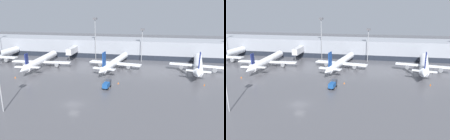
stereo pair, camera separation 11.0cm
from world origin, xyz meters
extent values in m
plane|color=#4C4C51|center=(0.00, 0.00, 0.00)|extent=(320.00, 320.00, 0.00)
cube|color=gray|center=(0.00, 62.00, 4.50)|extent=(160.00, 16.00, 9.00)
cube|color=#1E232D|center=(0.00, 53.95, 1.20)|extent=(156.80, 0.10, 2.40)
cube|color=#BCBCC1|center=(-18.04, 48.90, 4.60)|extent=(2.60, 10.20, 2.80)
cylinder|color=#3F4247|center=(-18.04, 44.40, 1.60)|extent=(0.44, 0.44, 3.20)
cylinder|color=silver|center=(5.10, 37.74, 2.75)|extent=(7.41, 27.92, 2.73)
cone|color=silver|center=(7.71, 52.95, 2.75)|extent=(3.07, 3.40, 2.59)
cone|color=silver|center=(2.39, 22.00, 2.75)|extent=(3.12, 4.45, 2.46)
cube|color=silver|center=(4.98, 37.06, 2.21)|extent=(22.23, 6.70, 0.44)
cube|color=silver|center=(2.93, 25.11, 3.03)|extent=(8.54, 3.08, 0.35)
cube|color=navy|center=(2.93, 25.11, 6.38)|extent=(0.81, 2.73, 5.61)
cylinder|color=slate|center=(-1.10, 38.10, 1.38)|extent=(2.04, 3.52, 1.50)
cylinder|color=slate|center=(11.06, 36.01, 1.38)|extent=(2.04, 3.52, 1.50)
cylinder|color=#2D2D33|center=(6.63, 46.67, 0.76)|extent=(0.20, 0.20, 1.53)
cylinder|color=#2D2D33|center=(1.39, 36.97, 0.76)|extent=(0.20, 0.20, 1.53)
cylinder|color=#2D2D33|center=(8.34, 35.77, 0.76)|extent=(0.20, 0.20, 1.53)
cylinder|color=white|center=(-26.66, 34.73, 2.76)|extent=(4.71, 27.83, 3.07)
cone|color=white|center=(-27.58, 50.24, 2.76)|extent=(3.11, 3.55, 2.92)
cone|color=white|center=(-25.70, 18.61, 2.76)|extent=(3.03, 4.76, 2.77)
cube|color=white|center=(-26.62, 34.04, 2.15)|extent=(25.60, 3.80, 0.44)
cube|color=white|center=(-25.90, 22.02, 3.07)|extent=(9.75, 1.85, 0.35)
cube|color=navy|center=(-25.90, 22.02, 5.97)|extent=(0.48, 2.08, 4.58)
cylinder|color=slate|center=(-33.75, 33.62, 1.22)|extent=(1.84, 2.61, 1.69)
cylinder|color=slate|center=(-19.49, 34.46, 1.22)|extent=(1.84, 2.61, 1.69)
cylinder|color=#2D2D33|center=(-27.19, 43.72, 0.69)|extent=(0.20, 0.20, 1.38)
cylinder|color=#2D2D33|center=(-30.65, 33.11, 0.69)|extent=(0.20, 0.20, 1.38)
cylinder|color=#2D2D33|center=(-22.50, 33.59, 0.69)|extent=(0.20, 0.20, 1.38)
cylinder|color=silver|center=(37.98, 37.72, 3.34)|extent=(7.95, 26.93, 3.20)
cone|color=silver|center=(40.70, 52.63, 3.34)|extent=(3.62, 4.01, 3.04)
cone|color=silver|center=(35.15, 22.18, 3.34)|extent=(3.69, 5.24, 2.88)
cube|color=silver|center=(37.86, 37.06, 2.70)|extent=(21.61, 6.26, 0.44)
cube|color=silver|center=(35.77, 25.59, 3.66)|extent=(8.29, 2.81, 0.35)
cube|color=navy|center=(35.77, 25.59, 7.24)|extent=(0.75, 2.23, 5.87)
cylinder|color=slate|center=(31.93, 38.14, 1.73)|extent=(2.21, 2.96, 1.76)
cylinder|color=slate|center=(43.79, 35.98, 1.73)|extent=(2.21, 2.96, 1.76)
cylinder|color=#2D2D33|center=(39.54, 46.29, 0.95)|extent=(0.20, 0.20, 1.90)
cylinder|color=#2D2D33|center=(34.35, 37.02, 0.95)|extent=(0.20, 0.20, 1.90)
cylinder|color=#2D2D33|center=(41.13, 35.78, 0.95)|extent=(0.20, 0.20, 1.90)
cone|color=silver|center=(-50.76, 55.10, 3.21)|extent=(3.27, 3.77, 3.21)
cylinder|color=slate|center=(-45.38, 38.01, 1.51)|extent=(1.91, 3.23, 1.86)
cylinder|color=#2D2D33|center=(-50.87, 48.19, 0.84)|extent=(0.20, 0.20, 1.69)
cylinder|color=#2D2D33|center=(-47.81, 37.33, 0.84)|extent=(0.20, 0.20, 1.69)
cube|color=#19478C|center=(6.24, 12.40, 1.38)|extent=(1.97, 3.02, 1.35)
cube|color=#333842|center=(6.51, 14.68, 1.58)|extent=(1.76, 1.92, 1.75)
cylinder|color=black|center=(5.78, 14.84, 0.35)|extent=(0.33, 0.72, 0.70)
cylinder|color=black|center=(7.26, 14.66, 0.35)|extent=(0.33, 0.72, 0.70)
cylinder|color=black|center=(5.44, 11.99, 0.35)|extent=(0.33, 0.72, 0.70)
cylinder|color=black|center=(6.92, 11.81, 0.35)|extent=(0.33, 0.72, 0.70)
cone|color=orange|center=(9.23, 18.11, 0.31)|extent=(0.42, 0.42, 0.62)
cone|color=orange|center=(-28.44, 17.63, 0.30)|extent=(0.46, 0.46, 0.60)
cone|color=orange|center=(37.21, 21.33, 0.32)|extent=(0.42, 0.42, 0.64)
cylinder|color=gray|center=(-7.13, 51.85, 9.59)|extent=(0.30, 0.30, 19.18)
cube|color=#4C4C51|center=(-7.13, 51.85, 19.58)|extent=(1.80, 1.80, 0.80)
cylinder|color=gray|center=(15.23, 51.34, 7.28)|extent=(0.30, 0.30, 14.57)
cube|color=#4C4C51|center=(15.23, 51.34, 14.97)|extent=(1.80, 1.80, 0.80)
camera|label=1|loc=(19.38, -50.05, 24.55)|focal=35.00mm
camera|label=2|loc=(19.49, -50.03, 24.55)|focal=35.00mm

